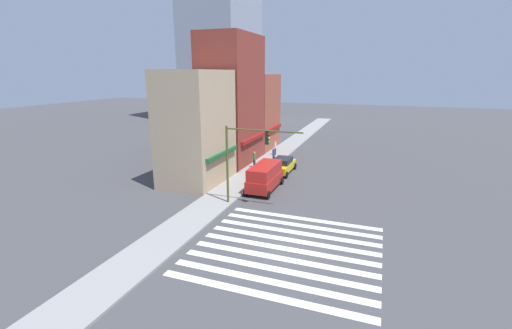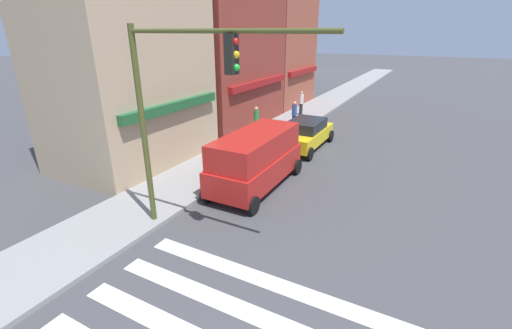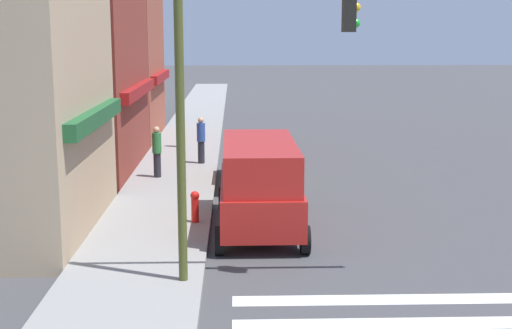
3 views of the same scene
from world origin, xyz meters
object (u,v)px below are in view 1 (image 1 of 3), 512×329
pedestrian_white_shirt (275,148)px  fire_hydrant (248,180)px  sedan_yellow (283,165)px  pedestrian_blue_shirt (274,155)px  traffic_signal (244,152)px  van_red (265,176)px  pedestrian_green_top (254,159)px

pedestrian_white_shirt → fire_hydrant: 12.55m
sedan_yellow → pedestrian_white_shirt: size_ratio=2.49×
sedan_yellow → pedestrian_blue_shirt: pedestrian_blue_shirt is taller
fire_hydrant → pedestrian_blue_shirt: bearing=1.5°
traffic_signal → van_red: traffic_signal is taller
sedan_yellow → pedestrian_green_top: (0.41, 3.33, 0.23)m
pedestrian_white_shirt → pedestrian_blue_shirt: size_ratio=1.00×
pedestrian_blue_shirt → fire_hydrant: bearing=-175.2°
pedestrian_white_shirt → fire_hydrant: pedestrian_white_shirt is taller
traffic_signal → sedan_yellow: bearing=-1.4°
van_red → pedestrian_green_top: van_red is taller
traffic_signal → pedestrian_green_top: traffic_signal is taller
pedestrian_blue_shirt → pedestrian_green_top: same height
van_red → sedan_yellow: van_red is taller
pedestrian_white_shirt → fire_hydrant: size_ratio=2.10×
pedestrian_blue_shirt → traffic_signal: bearing=-169.4°
pedestrian_white_shirt → traffic_signal: bearing=-1.0°
sedan_yellow → traffic_signal: bearing=178.3°
traffic_signal → pedestrian_blue_shirt: bearing=7.3°
traffic_signal → pedestrian_blue_shirt: (13.04, 1.68, -3.34)m
pedestrian_blue_shirt → pedestrian_green_top: size_ratio=1.00×
van_red → traffic_signal: bearing=176.2°
van_red → pedestrian_blue_shirt: (8.85, 1.92, -0.21)m
pedestrian_green_top → fire_hydrant: pedestrian_green_top is taller
traffic_signal → fire_hydrant: (4.47, 1.45, -3.80)m
pedestrian_blue_shirt → pedestrian_green_top: (-2.60, 1.40, 0.00)m
van_red → pedestrian_white_shirt: van_red is taller
pedestrian_green_top → fire_hydrant: (-5.97, -1.63, -0.46)m
traffic_signal → pedestrian_white_shirt: (16.95, 2.71, -3.34)m
pedestrian_green_top → pedestrian_white_shirt: bearing=-74.8°
sedan_yellow → pedestrian_green_top: size_ratio=2.49×
traffic_signal → van_red: size_ratio=1.26×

